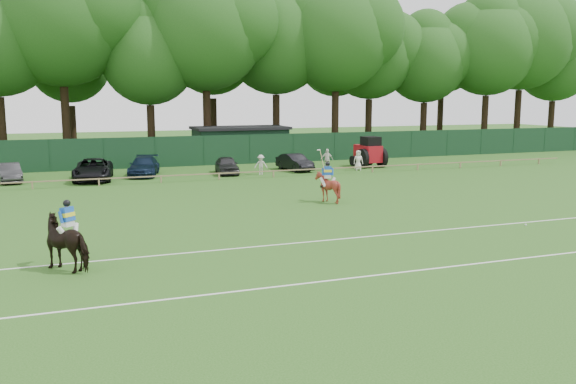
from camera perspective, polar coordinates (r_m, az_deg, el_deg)
name	(u,v)px	position (r m, az deg, el deg)	size (l,w,h in m)	color
ground	(302,236)	(25.38, 1.32, -4.18)	(160.00, 160.00, 0.00)	#1E4C14
horse_dark	(69,242)	(21.83, -19.81, -4.42)	(0.99, 2.18, 1.84)	black
horse_chestnut	(328,187)	(33.45, 3.72, 0.47)	(1.35, 1.51, 1.67)	maroon
sedan_grey	(9,173)	(45.21, -24.64, 1.65)	(1.36, 3.91, 1.29)	#2B2B2D
suv_black	(93,170)	(44.09, -17.77, 2.01)	(2.46, 5.34, 1.48)	black
sedan_navy	(144,166)	(45.63, -13.33, 2.35)	(1.93, 4.75, 1.38)	#101D34
hatch_grey	(227,165)	(45.69, -5.75, 2.51)	(1.54, 3.84, 1.31)	#2F2E31
estate_black	(295,162)	(47.49, 0.64, 2.80)	(1.37, 3.94, 1.30)	black
spectator_left	(261,165)	(45.08, -2.55, 2.57)	(0.95, 0.55, 1.47)	beige
spectator_mid	(327,159)	(47.84, 3.66, 3.05)	(0.98, 0.41, 1.68)	silver
spectator_right	(358,160)	(48.02, 6.59, 2.97)	(0.76, 0.50, 1.56)	silver
rider_dark	(68,219)	(21.66, -19.90, -2.37)	(0.78, 0.74, 1.41)	silver
rider_chestnut	(328,173)	(33.34, 3.73, 1.75)	(0.91, 0.76, 2.05)	silver
polo_ball	(526,225)	(29.41, 21.35, -2.88)	(0.09, 0.09, 0.09)	silver
pitch_lines	(338,257)	(22.27, 4.69, -6.08)	(60.00, 5.10, 0.01)	silver
pitch_rail	(205,174)	(42.29, -7.79, 1.67)	(62.10, 0.10, 0.50)	#997F5B
perimeter_fence	(180,151)	(50.98, -10.06, 3.76)	(92.08, 0.08, 2.50)	#14351E
utility_shed	(240,143)	(55.24, -4.49, 4.57)	(8.40, 4.40, 3.04)	#14331E
tree_row	(186,157)	(59.29, -9.54, 3.28)	(96.00, 12.00, 21.00)	#26561C
tractor	(369,152)	(50.41, 7.58, 3.69)	(2.14, 3.04, 2.49)	#A60F19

